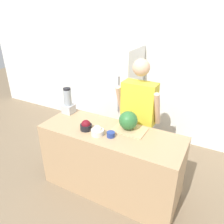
{
  "coord_description": "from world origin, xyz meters",
  "views": [
    {
      "loc": [
        1.09,
        -1.68,
        2.28
      ],
      "look_at": [
        0.0,
        0.36,
        1.16
      ],
      "focal_mm": 35.0,
      "sensor_mm": 36.0,
      "label": 1
    }
  ],
  "objects": [
    {
      "name": "ground_plane",
      "position": [
        0.0,
        0.0,
        0.0
      ],
      "size": [
        14.0,
        14.0,
        0.0
      ],
      "primitive_type": "plane",
      "color": "#7F6B51"
    },
    {
      "name": "wall_back",
      "position": [
        0.0,
        1.98,
        1.3
      ],
      "size": [
        8.0,
        0.06,
        2.6
      ],
      "color": "white",
      "rests_on": "ground_plane"
    },
    {
      "name": "watermelon",
      "position": [
        0.17,
        0.47,
        1.03
      ],
      "size": [
        0.23,
        0.23,
        0.23
      ],
      "color": "#2D6B33",
      "rests_on": "cutting_board"
    },
    {
      "name": "cutting_board",
      "position": [
        0.19,
        0.46,
        0.91
      ],
      "size": [
        0.4,
        0.28,
        0.01
      ],
      "color": "tan",
      "rests_on": "counter_island"
    },
    {
      "name": "counter_island",
      "position": [
        0.0,
        0.33,
        0.45
      ],
      "size": [
        1.78,
        0.65,
        0.91
      ],
      "color": "tan",
      "rests_on": "ground_plane"
    },
    {
      "name": "bowl_small_blue",
      "position": [
        0.06,
        0.23,
        0.94
      ],
      "size": [
        0.1,
        0.1,
        0.06
      ],
      "color": "navy",
      "rests_on": "counter_island"
    },
    {
      "name": "blender",
      "position": [
        -0.78,
        0.51,
        1.06
      ],
      "size": [
        0.15,
        0.15,
        0.37
      ],
      "color": "#B7B7BC",
      "rests_on": "counter_island"
    },
    {
      "name": "bowl_cream",
      "position": [
        -0.1,
        0.19,
        0.96
      ],
      "size": [
        0.15,
        0.15,
        0.12
      ],
      "color": "beige",
      "rests_on": "counter_island"
    },
    {
      "name": "person",
      "position": [
        0.15,
        0.86,
        0.87
      ],
      "size": [
        0.6,
        0.27,
        1.7
      ],
      "color": "gray",
      "rests_on": "ground_plane"
    },
    {
      "name": "bowl_cherries",
      "position": [
        -0.29,
        0.23,
        0.96
      ],
      "size": [
        0.14,
        0.14,
        0.13
      ],
      "color": "black",
      "rests_on": "counter_island"
    },
    {
      "name": "refrigerator",
      "position": [
        -0.57,
        1.59,
        0.85
      ],
      "size": [
        0.75,
        0.72,
        1.7
      ],
      "color": "white",
      "rests_on": "ground_plane"
    }
  ]
}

